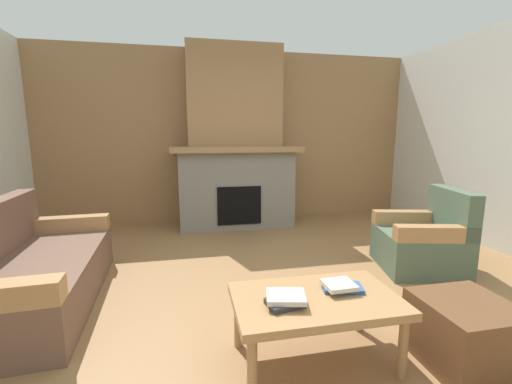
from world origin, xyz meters
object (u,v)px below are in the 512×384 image
armchair (424,242)px  ottoman (465,333)px  fireplace (235,150)px  couch (31,273)px  coffee_table (316,305)px

armchair → ottoman: size_ratio=1.75×
fireplace → couch: (-2.00, -2.18, -0.88)m
armchair → ottoman: armchair is taller
armchair → ottoman: bearing=-119.5°
fireplace → coffee_table: fireplace is taller
couch → coffee_table: (2.02, -1.11, 0.09)m
fireplace → coffee_table: 3.38m
armchair → coffee_table: armchair is taller
fireplace → ottoman: fireplace is taller
fireplace → ottoman: 3.73m
coffee_table → ottoman: size_ratio=1.92×
couch → coffee_table: size_ratio=1.85×
fireplace → coffee_table: size_ratio=2.70×
fireplace → armchair: (1.68, -2.15, -0.87)m
fireplace → couch: bearing=-132.5°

